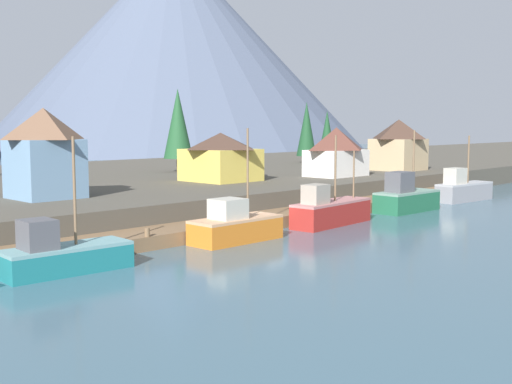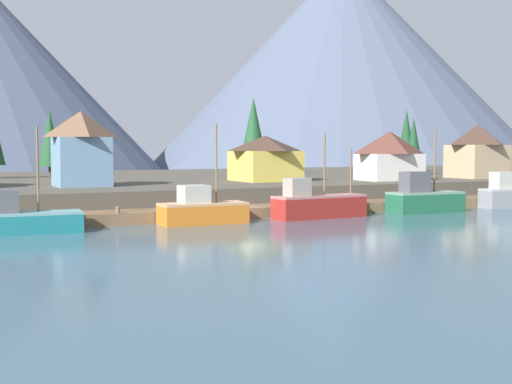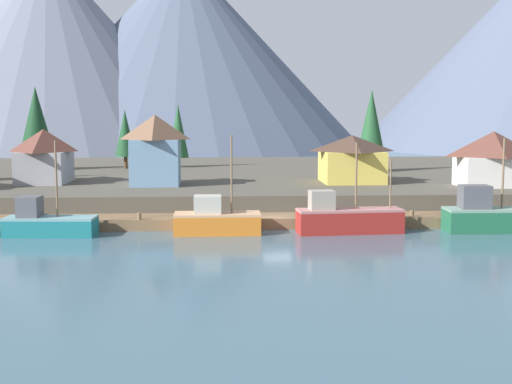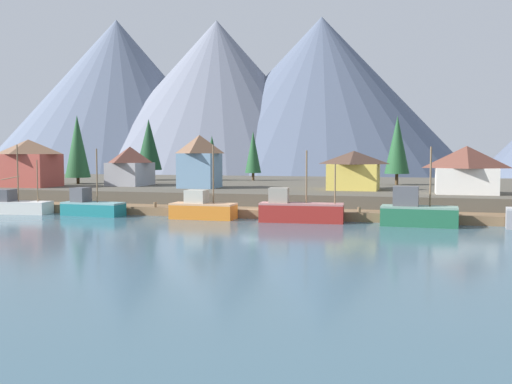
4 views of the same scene
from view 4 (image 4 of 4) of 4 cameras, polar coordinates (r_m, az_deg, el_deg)
name	(u,v)px [view 4 (image 4 of 4)]	position (r m, az deg, el deg)	size (l,w,h in m)	color
ground_plane	(289,207)	(85.12, 3.25, -1.52)	(400.00, 400.00, 1.00)	#3D5B6B
dock	(256,213)	(67.60, 0.03, -2.04)	(80.00, 4.00, 1.60)	brown
shoreline_bank	(304,190)	(96.71, 4.76, 0.15)	(400.00, 56.00, 2.50)	#4C473D
mountain_west_peak	(117,97)	(226.01, -13.45, 9.04)	(98.54, 98.54, 56.97)	slate
mountain_central_peak	(217,98)	(209.81, -3.87, 9.20)	(96.73, 96.73, 54.41)	slate
mountain_east_peak	(321,96)	(209.15, 6.41, 9.32)	(103.98, 103.98, 55.28)	#4C566B
fishing_boat_white	(12,205)	(77.55, -22.84, -1.20)	(9.40, 4.10, 8.47)	silver
fishing_boat_teal	(91,206)	(71.91, -15.86, -1.37)	(7.62, 3.12, 7.95)	#196B70
fishing_boat_orange	(202,209)	(65.85, -5.30, -1.63)	(7.28, 2.82, 8.36)	#CC6B1E
fishing_boat_red	(299,211)	(62.60, 4.26, -1.84)	(9.12, 3.16, 7.71)	maroon
fishing_boat_green	(417,213)	(61.41, 15.50, -1.95)	(7.63, 3.18, 8.07)	#1E5B3D
house_grey	(130,166)	(90.77, -12.24, 2.55)	(5.37, 7.11, 5.94)	gray
house_white	(466,169)	(74.37, 19.94, 2.10)	(7.41, 4.92, 5.79)	silver
house_yellow	(354,170)	(79.67, 9.57, 2.16)	(6.86, 7.31, 5.24)	gold
house_red	(29,163)	(91.63, -21.40, 2.70)	(8.31, 6.09, 6.94)	#9E4238
house_blue	(200,161)	(82.91, -5.55, 3.06)	(5.34, 5.38, 7.51)	#6689A8
conifer_near_left	(397,145)	(93.07, 13.69, 4.52)	(3.81, 3.81, 10.74)	#4C3823
conifer_near_right	(149,145)	(108.57, -10.47, 4.60)	(4.70, 4.70, 11.19)	#4C3823
conifer_back_left	(253,152)	(105.60, -0.29, 3.93)	(2.93, 2.93, 8.94)	#4C3823
conifer_back_right	(212,154)	(105.87, -4.35, 3.79)	(2.82, 2.82, 8.15)	#4C3823
conifer_centre	(77,146)	(98.08, -17.12, 4.30)	(4.02, 4.02, 11.06)	#4C3823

